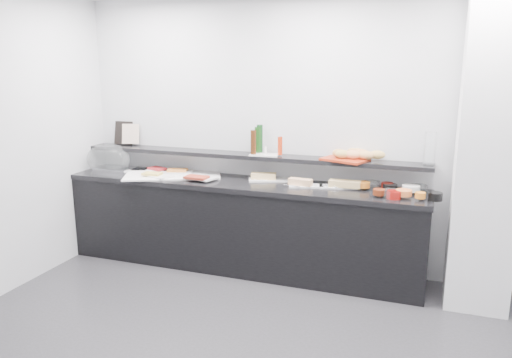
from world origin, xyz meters
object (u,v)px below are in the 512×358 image
(cloche_base, at_px, (116,169))
(condiment_tray, at_px, (265,155))
(carafe, at_px, (430,149))
(bread_tray, at_px, (345,159))
(framed_print, at_px, (124,133))
(sandwich_plate_mid, at_px, (306,186))

(cloche_base, xyz_separation_m, condiment_tray, (1.66, 0.13, 0.24))
(carafe, bearing_deg, bread_tray, -179.54)
(condiment_tray, bearing_deg, framed_print, 170.57)
(cloche_base, relative_size, carafe, 1.35)
(cloche_base, bearing_deg, condiment_tray, 6.63)
(cloche_base, distance_m, carafe, 3.23)
(cloche_base, bearing_deg, framed_print, 103.17)
(condiment_tray, distance_m, bread_tray, 0.80)
(framed_print, xyz_separation_m, carafe, (3.26, -0.12, 0.02))
(bread_tray, bearing_deg, carafe, 19.63)
(condiment_tray, xyz_separation_m, carafe, (1.54, 0.00, 0.14))
(bread_tray, distance_m, carafe, 0.76)
(cloche_base, height_order, bread_tray, bread_tray)
(condiment_tray, height_order, carafe, carafe)
(condiment_tray, bearing_deg, carafe, -5.37)
(bread_tray, height_order, carafe, carafe)
(cloche_base, distance_m, condiment_tray, 1.68)
(carafe, bearing_deg, framed_print, 177.93)
(cloche_base, distance_m, bread_tray, 2.47)
(cloche_base, xyz_separation_m, framed_print, (-0.05, 0.25, 0.36))
(sandwich_plate_mid, bearing_deg, framed_print, 156.47)
(cloche_base, bearing_deg, carafe, 4.48)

